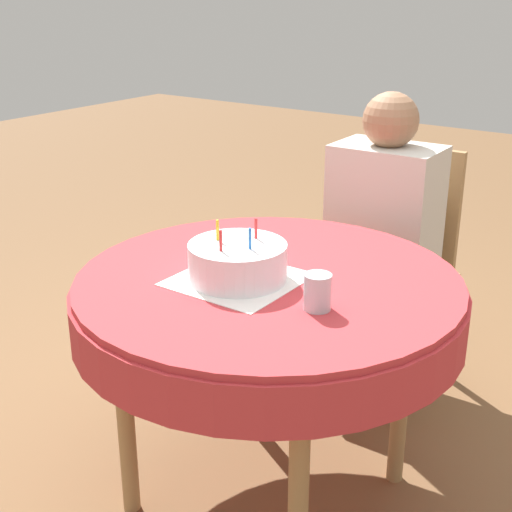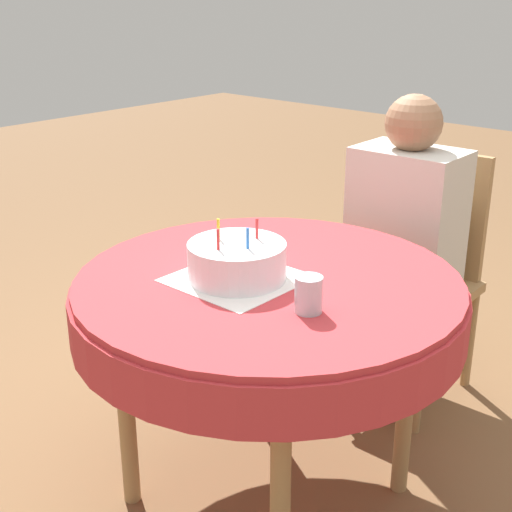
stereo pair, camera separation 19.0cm
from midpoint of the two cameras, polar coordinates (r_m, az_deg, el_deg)
The scene contains 7 objects.
ground_plane at distance 2.30m, azimuth -1.61°, elevation -18.45°, with size 12.00×12.00×0.00m, color brown.
dining_table at distance 1.96m, azimuth -1.80°, elevation -4.05°, with size 1.07×1.07×0.72m.
chair at distance 2.72m, azimuth 8.70°, elevation -0.46°, with size 0.47×0.47×0.90m.
person at distance 2.57m, azimuth 7.95°, elevation 2.84°, with size 0.37×0.34×1.12m.
napkin at distance 1.91m, azimuth -4.32°, elevation -1.94°, with size 0.31×0.31×0.00m.
birthday_cake at distance 1.89m, azimuth -4.37°, elevation -0.51°, with size 0.26×0.26×0.16m.
drinking_glass at distance 1.72m, azimuth 1.80°, elevation -2.95°, with size 0.07×0.07×0.09m.
Camera 1 is at (1.01, -1.47, 1.46)m, focal length 50.00 mm.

